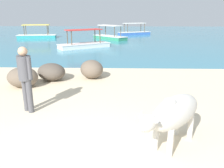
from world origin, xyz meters
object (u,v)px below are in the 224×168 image
at_px(boat_blue, 134,32).
at_px(boat_teal, 37,35).
at_px(cow, 174,113).
at_px(boat_green, 110,36).
at_px(person_standing, 25,75).
at_px(boat_white, 84,44).

xyz_separation_m(boat_blue, boat_teal, (-9.77, -3.89, 0.00)).
bearing_deg(boat_blue, boat_teal, -4.61).
height_order(cow, boat_green, boat_green).
relative_size(person_standing, boat_blue, 0.43).
bearing_deg(cow, boat_green, -132.78).
bearing_deg(boat_white, boat_blue, -145.84).
xyz_separation_m(person_standing, boat_blue, (3.90, 21.28, -0.70)).
height_order(boat_blue, boat_white, same).
relative_size(cow, boat_green, 0.45).
distance_m(boat_blue, boat_white, 11.08).
xyz_separation_m(cow, boat_white, (-3.49, 12.45, -0.41)).
height_order(boat_white, boat_green, same).
height_order(person_standing, boat_blue, person_standing).
xyz_separation_m(person_standing, boat_white, (-0.25, 11.01, -0.70)).
distance_m(boat_white, boat_teal, 8.50).
xyz_separation_m(cow, person_standing, (-3.24, 1.45, 0.29)).
distance_m(cow, boat_blue, 22.74).
relative_size(cow, boat_blue, 0.41).
relative_size(boat_white, boat_green, 1.07).
bearing_deg(boat_green, person_standing, 131.93).
bearing_deg(boat_green, boat_white, 120.61).
bearing_deg(boat_green, boat_blue, -72.12).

